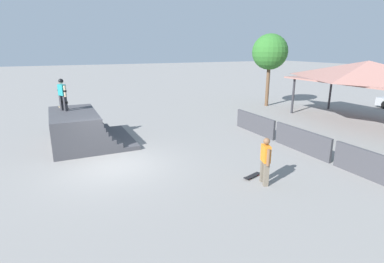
% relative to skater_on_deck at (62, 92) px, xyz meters
% --- Properties ---
extents(ground_plane, '(160.00, 160.00, 0.00)m').
position_rel_skater_on_deck_xyz_m(ground_plane, '(4.28, 1.49, -2.54)').
color(ground_plane, gray).
extents(quarter_pipe_ramp, '(4.22, 3.75, 1.64)m').
position_rel_skater_on_deck_xyz_m(quarter_pipe_ramp, '(0.65, 0.63, -1.80)').
color(quarter_pipe_ramp, '#424247').
rests_on(quarter_pipe_ramp, ground).
extents(skater_on_deck, '(0.65, 0.45, 1.57)m').
position_rel_skater_on_deck_xyz_m(skater_on_deck, '(0.00, 0.00, 0.00)').
color(skater_on_deck, '#2D2D33').
rests_on(skater_on_deck, quarter_pipe_ramp).
extents(skateboard_on_deck, '(0.81, 0.50, 0.09)m').
position_rel_skater_on_deck_xyz_m(skateboard_on_deck, '(-0.54, -0.00, -0.85)').
color(skateboard_on_deck, silver).
rests_on(skateboard_on_deck, quarter_pipe_ramp).
extents(bystander_walking, '(0.67, 0.37, 1.69)m').
position_rel_skater_on_deck_xyz_m(bystander_walking, '(8.15, 6.00, -1.60)').
color(bystander_walking, '#6B6051').
rests_on(bystander_walking, ground).
extents(skateboard_on_ground, '(0.46, 0.87, 0.09)m').
position_rel_skater_on_deck_xyz_m(skateboard_on_ground, '(7.56, 5.93, -2.48)').
color(skateboard_on_ground, red).
rests_on(skateboard_on_ground, ground).
extents(barrier_fence, '(10.41, 0.12, 1.05)m').
position_rel_skater_on_deck_xyz_m(barrier_fence, '(6.11, 9.71, -2.02)').
color(barrier_fence, '#3D3D42').
rests_on(barrier_fence, ground).
extents(pavilion_shelter, '(9.68, 4.43, 3.89)m').
position_rel_skater_on_deck_xyz_m(pavilion_shelter, '(3.51, 17.28, 0.66)').
color(pavilion_shelter, '#2D2D33').
rests_on(pavilion_shelter, ground).
extents(tree_beside_pavilion, '(2.80, 2.80, 5.74)m').
position_rel_skater_on_deck_xyz_m(tree_beside_pavilion, '(-3.75, 15.57, 1.77)').
color(tree_beside_pavilion, brown).
rests_on(tree_beside_pavilion, ground).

